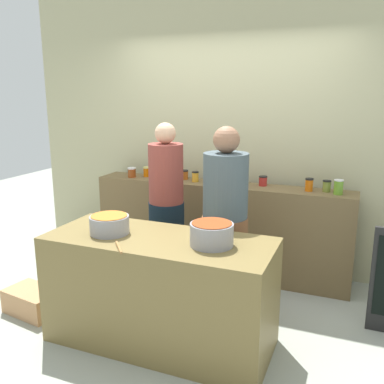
{
  "coord_description": "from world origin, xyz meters",
  "views": [
    {
      "loc": [
        1.33,
        -2.92,
        1.89
      ],
      "look_at": [
        0.0,
        0.35,
        1.05
      ],
      "focal_mm": 39.33,
      "sensor_mm": 36.0,
      "label": 1
    }
  ],
  "objects_px": {
    "preserve_jar_5": "(195,177)",
    "preserve_jar_6": "(208,176)",
    "preserve_jar_11": "(338,187)",
    "preserve_jar_7": "(239,180)",
    "cook_in_cap": "(225,233)",
    "bread_crate": "(33,301)",
    "preserve_jar_3": "(166,176)",
    "cooking_pot_center": "(212,234)",
    "preserve_jar_9": "(309,185)",
    "cooking_pot_left": "(109,224)",
    "wooden_spoon": "(119,247)",
    "preserve_jar_0": "(132,172)",
    "preserve_jar_1": "(147,172)",
    "preserve_jar_4": "(184,175)",
    "preserve_jar_8": "(263,181)",
    "preserve_jar_2": "(157,174)",
    "cook_with_tongs": "(167,218)",
    "preserve_jar_10": "(327,186)"
  },
  "relations": [
    {
      "from": "preserve_jar_2",
      "to": "wooden_spoon",
      "type": "xyz_separation_m",
      "value": [
        0.54,
        -1.67,
        -0.17
      ]
    },
    {
      "from": "preserve_jar_9",
      "to": "preserve_jar_11",
      "type": "bearing_deg",
      "value": -7.82
    },
    {
      "from": "preserve_jar_6",
      "to": "preserve_jar_7",
      "type": "xyz_separation_m",
      "value": [
        0.34,
        -0.02,
        -0.0
      ]
    },
    {
      "from": "preserve_jar_4",
      "to": "preserve_jar_8",
      "type": "relative_size",
      "value": 1.03
    },
    {
      "from": "preserve_jar_11",
      "to": "preserve_jar_10",
      "type": "bearing_deg",
      "value": 145.58
    },
    {
      "from": "cook_with_tongs",
      "to": "preserve_jar_1",
      "type": "bearing_deg",
      "value": 130.29
    },
    {
      "from": "cooking_pot_center",
      "to": "preserve_jar_7",
      "type": "bearing_deg",
      "value": 97.82
    },
    {
      "from": "preserve_jar_0",
      "to": "preserve_jar_4",
      "type": "height_order",
      "value": "preserve_jar_0"
    },
    {
      "from": "preserve_jar_2",
      "to": "bread_crate",
      "type": "bearing_deg",
      "value": -110.86
    },
    {
      "from": "cook_in_cap",
      "to": "preserve_jar_11",
      "type": "bearing_deg",
      "value": 42.1
    },
    {
      "from": "preserve_jar_3",
      "to": "preserve_jar_4",
      "type": "xyz_separation_m",
      "value": [
        0.16,
        0.13,
        0.0
      ]
    },
    {
      "from": "cooking_pot_center",
      "to": "cook_in_cap",
      "type": "relative_size",
      "value": 0.19
    },
    {
      "from": "preserve_jar_0",
      "to": "cook_in_cap",
      "type": "bearing_deg",
      "value": -29.56
    },
    {
      "from": "preserve_jar_10",
      "to": "preserve_jar_11",
      "type": "distance_m",
      "value": 0.13
    },
    {
      "from": "wooden_spoon",
      "to": "preserve_jar_4",
      "type": "bearing_deg",
      "value": 98.51
    },
    {
      "from": "wooden_spoon",
      "to": "cook_with_tongs",
      "type": "distance_m",
      "value": 1.11
    },
    {
      "from": "preserve_jar_6",
      "to": "preserve_jar_8",
      "type": "relative_size",
      "value": 1.48
    },
    {
      "from": "preserve_jar_4",
      "to": "wooden_spoon",
      "type": "distance_m",
      "value": 1.79
    },
    {
      "from": "preserve_jar_0",
      "to": "preserve_jar_7",
      "type": "relative_size",
      "value": 0.78
    },
    {
      "from": "preserve_jar_9",
      "to": "bread_crate",
      "type": "xyz_separation_m",
      "value": [
        -2.12,
        -1.43,
        -0.93
      ]
    },
    {
      "from": "bread_crate",
      "to": "preserve_jar_3",
      "type": "bearing_deg",
      "value": 64.52
    },
    {
      "from": "preserve_jar_6",
      "to": "preserve_jar_11",
      "type": "bearing_deg",
      "value": -0.18
    },
    {
      "from": "preserve_jar_6",
      "to": "preserve_jar_3",
      "type": "bearing_deg",
      "value": -176.02
    },
    {
      "from": "wooden_spoon",
      "to": "preserve_jar_11",
      "type": "bearing_deg",
      "value": 51.55
    },
    {
      "from": "preserve_jar_2",
      "to": "preserve_jar_4",
      "type": "height_order",
      "value": "preserve_jar_2"
    },
    {
      "from": "preserve_jar_7",
      "to": "bread_crate",
      "type": "height_order",
      "value": "preserve_jar_7"
    },
    {
      "from": "preserve_jar_6",
      "to": "bread_crate",
      "type": "distance_m",
      "value": 2.02
    },
    {
      "from": "cook_in_cap",
      "to": "bread_crate",
      "type": "xyz_separation_m",
      "value": [
        -1.55,
        -0.63,
        -0.63
      ]
    },
    {
      "from": "preserve_jar_6",
      "to": "bread_crate",
      "type": "xyz_separation_m",
      "value": [
        -1.11,
        -1.4,
        -0.94
      ]
    },
    {
      "from": "preserve_jar_7",
      "to": "preserve_jar_10",
      "type": "relative_size",
      "value": 1.28
    },
    {
      "from": "cook_with_tongs",
      "to": "preserve_jar_7",
      "type": "bearing_deg",
      "value": 45.26
    },
    {
      "from": "cook_with_tongs",
      "to": "cooking_pot_left",
      "type": "bearing_deg",
      "value": -95.06
    },
    {
      "from": "preserve_jar_2",
      "to": "bread_crate",
      "type": "xyz_separation_m",
      "value": [
        -0.53,
        -1.4,
        -0.93
      ]
    },
    {
      "from": "cooking_pot_left",
      "to": "preserve_jar_6",
      "type": "bearing_deg",
      "value": 78.85
    },
    {
      "from": "preserve_jar_5",
      "to": "preserve_jar_6",
      "type": "bearing_deg",
      "value": -10.35
    },
    {
      "from": "preserve_jar_5",
      "to": "wooden_spoon",
      "type": "height_order",
      "value": "preserve_jar_5"
    },
    {
      "from": "preserve_jar_4",
      "to": "preserve_jar_5",
      "type": "bearing_deg",
      "value": -24.15
    },
    {
      "from": "preserve_jar_0",
      "to": "preserve_jar_1",
      "type": "xyz_separation_m",
      "value": [
        0.13,
        0.1,
        -0.0
      ]
    },
    {
      "from": "preserve_jar_5",
      "to": "preserve_jar_0",
      "type": "bearing_deg",
      "value": -176.54
    },
    {
      "from": "preserve_jar_0",
      "to": "cook_with_tongs",
      "type": "distance_m",
      "value": 0.92
    },
    {
      "from": "preserve_jar_2",
      "to": "preserve_jar_5",
      "type": "xyz_separation_m",
      "value": [
        0.43,
        0.02,
        -0.0
      ]
    },
    {
      "from": "preserve_jar_7",
      "to": "cooking_pot_center",
      "type": "xyz_separation_m",
      "value": [
        0.18,
        -1.34,
        -0.12
      ]
    },
    {
      "from": "preserve_jar_7",
      "to": "cook_in_cap",
      "type": "height_order",
      "value": "cook_in_cap"
    },
    {
      "from": "preserve_jar_10",
      "to": "cook_in_cap",
      "type": "height_order",
      "value": "cook_in_cap"
    },
    {
      "from": "preserve_jar_7",
      "to": "wooden_spoon",
      "type": "distance_m",
      "value": 1.7
    },
    {
      "from": "preserve_jar_0",
      "to": "preserve_jar_11",
      "type": "distance_m",
      "value": 2.16
    },
    {
      "from": "preserve_jar_7",
      "to": "wooden_spoon",
      "type": "bearing_deg",
      "value": -103.11
    },
    {
      "from": "preserve_jar_4",
      "to": "cooking_pot_center",
      "type": "xyz_separation_m",
      "value": [
        0.83,
        -1.46,
        -0.1
      ]
    },
    {
      "from": "preserve_jar_2",
      "to": "cook_with_tongs",
      "type": "height_order",
      "value": "cook_with_tongs"
    },
    {
      "from": "preserve_jar_1",
      "to": "cook_in_cap",
      "type": "xyz_separation_m",
      "value": [
        1.19,
        -0.85,
        -0.3
      ]
    }
  ]
}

